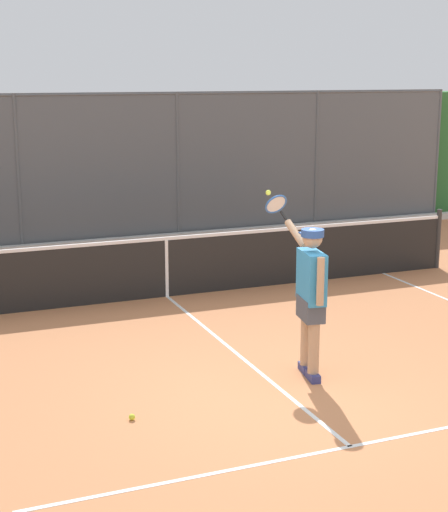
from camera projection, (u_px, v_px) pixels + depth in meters
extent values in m
plane|color=#C67A4C|center=(287.00, 395.00, 8.76)|extent=(60.00, 60.00, 0.00)
cube|color=white|center=(350.00, 446.00, 7.55)|extent=(6.24, 0.05, 0.01)
cube|color=white|center=(236.00, 352.00, 10.08)|extent=(0.05, 5.61, 0.01)
cylinder|color=#565B60|center=(437.00, 155.00, 19.09)|extent=(0.07, 0.07, 3.07)
cylinder|color=#565B60|center=(316.00, 160.00, 17.89)|extent=(0.07, 0.07, 3.07)
cylinder|color=#565B60|center=(178.00, 166.00, 16.70)|extent=(0.07, 0.07, 3.07)
cylinder|color=#565B60|center=(18.00, 174.00, 15.51)|extent=(0.07, 0.07, 3.07)
cylinder|color=#565B60|center=(98.00, 94.00, 15.77)|extent=(16.35, 0.05, 0.05)
cube|color=#565B60|center=(101.00, 170.00, 16.11)|extent=(16.35, 0.02, 3.07)
cube|color=#2D6B33|center=(94.00, 168.00, 16.70)|extent=(19.35, 0.90, 3.00)
cube|color=silver|center=(105.00, 242.00, 16.27)|extent=(17.35, 0.18, 0.15)
cylinder|color=#2D2D2D|center=(438.00, 239.00, 14.36)|extent=(0.09, 0.09, 1.07)
cube|color=black|center=(167.00, 268.00, 12.52)|extent=(10.17, 0.02, 0.91)
cube|color=white|center=(166.00, 239.00, 12.41)|extent=(10.17, 0.04, 0.05)
cube|color=white|center=(167.00, 268.00, 12.52)|extent=(0.05, 0.04, 0.91)
cube|color=navy|center=(313.00, 376.00, 9.17)|extent=(0.15, 0.27, 0.09)
cylinder|color=tan|center=(314.00, 339.00, 9.07)|extent=(0.13, 0.13, 0.81)
cube|color=navy|center=(305.00, 368.00, 9.43)|extent=(0.15, 0.27, 0.09)
cylinder|color=tan|center=(306.00, 332.00, 9.33)|extent=(0.13, 0.13, 0.81)
cube|color=#474C56|center=(311.00, 308.00, 9.13)|extent=(0.29, 0.46, 0.26)
cube|color=#338CC6|center=(312.00, 277.00, 9.05)|extent=(0.29, 0.53, 0.59)
cylinder|color=tan|center=(320.00, 281.00, 8.75)|extent=(0.08, 0.08, 0.54)
cylinder|color=tan|center=(296.00, 234.00, 9.39)|extent=(0.13, 0.40, 0.30)
sphere|color=tan|center=(313.00, 238.00, 8.95)|extent=(0.22, 0.22, 0.22)
cylinder|color=#284C93|center=(313.00, 233.00, 8.93)|extent=(0.30, 0.30, 0.08)
cube|color=#284C93|center=(309.00, 234.00, 9.06)|extent=(0.22, 0.23, 0.02)
cylinder|color=black|center=(284.00, 217.00, 9.56)|extent=(0.05, 0.17, 0.13)
torus|color=#28569E|center=(276.00, 204.00, 9.70)|extent=(0.31, 0.22, 0.26)
cylinder|color=silver|center=(276.00, 204.00, 9.70)|extent=(0.26, 0.17, 0.21)
sphere|color=#D6E042|center=(268.00, 193.00, 9.82)|extent=(0.07, 0.07, 0.07)
sphere|color=#CCDB33|center=(132.00, 417.00, 8.12)|extent=(0.07, 0.07, 0.07)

